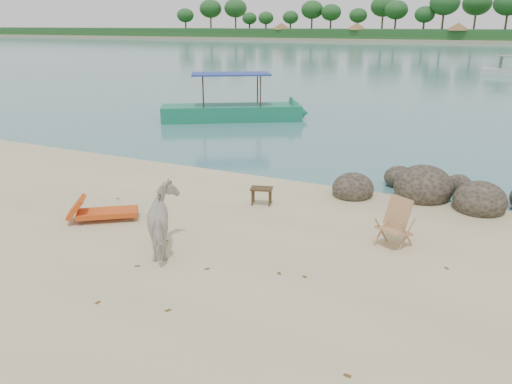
% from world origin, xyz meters
% --- Properties ---
extents(water, '(400.00, 400.00, 0.00)m').
position_xyz_m(water, '(0.00, 90.00, 0.00)').
color(water, '#3C7876').
rests_on(water, ground).
extents(far_shore, '(420.00, 90.00, 1.40)m').
position_xyz_m(far_shore, '(0.00, 170.00, 0.00)').
color(far_shore, tan).
rests_on(far_shore, ground).
extents(far_scenery, '(420.00, 18.00, 9.50)m').
position_xyz_m(far_scenery, '(0.03, 136.70, 3.14)').
color(far_scenery, '#1E4C1E').
rests_on(far_scenery, ground).
extents(boulders, '(6.39, 2.88, 1.14)m').
position_xyz_m(boulders, '(3.39, 6.14, 0.22)').
color(boulders, black).
rests_on(boulders, ground).
extents(cow, '(1.53, 1.67, 1.32)m').
position_xyz_m(cow, '(-1.40, 0.45, 0.66)').
color(cow, beige).
rests_on(cow, ground).
extents(side_table, '(0.62, 0.49, 0.44)m').
position_xyz_m(side_table, '(-0.85, 3.77, 0.22)').
color(side_table, '#2F2113').
rests_on(side_table, ground).
extents(lounge_chair, '(1.74, 1.49, 0.51)m').
position_xyz_m(lounge_chair, '(-3.64, 1.26, 0.26)').
color(lounge_chair, '#D76019').
rests_on(lounge_chair, ground).
extents(deck_chair, '(0.87, 0.89, 0.96)m').
position_xyz_m(deck_chair, '(2.65, 2.71, 0.48)').
color(deck_chair, tan).
rests_on(deck_chair, ground).
extents(boat_near, '(7.23, 5.30, 3.61)m').
position_xyz_m(boat_near, '(-7.30, 14.09, 1.80)').
color(boat_near, '#197A57').
rests_on(boat_near, water).
extents(dead_leaves, '(8.73, 4.94, 0.00)m').
position_xyz_m(dead_leaves, '(0.37, -0.05, 0.00)').
color(dead_leaves, brown).
rests_on(dead_leaves, ground).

